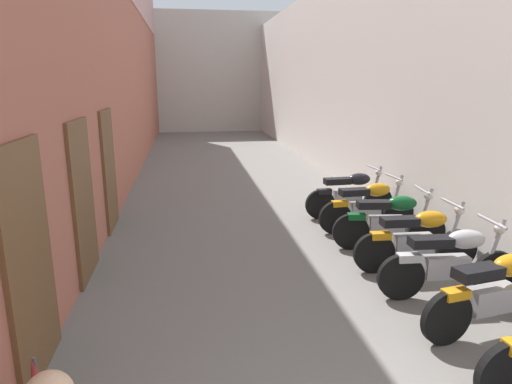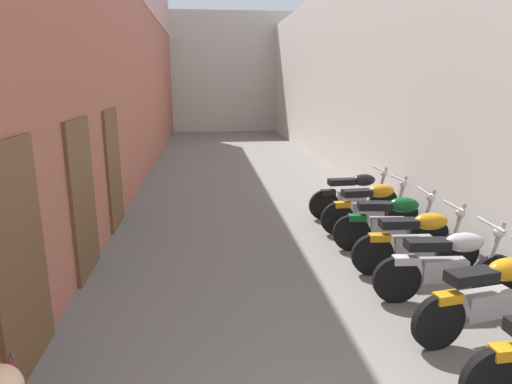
% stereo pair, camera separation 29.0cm
% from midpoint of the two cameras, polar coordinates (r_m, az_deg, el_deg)
% --- Properties ---
extents(ground_plane, '(40.20, 40.20, 0.00)m').
position_cam_midpoint_polar(ground_plane, '(11.12, -0.03, -0.05)').
color(ground_plane, slate).
extents(building_left, '(0.45, 24.20, 8.91)m').
position_cam_midpoint_polar(building_left, '(12.92, -15.49, 21.50)').
color(building_left, '#B76651').
rests_on(building_left, ground).
extents(building_right, '(0.45, 24.20, 5.59)m').
position_cam_midpoint_polar(building_right, '(13.40, 12.27, 14.09)').
color(building_right, silver).
rests_on(building_right, ground).
extents(building_far_end, '(8.63, 2.00, 6.33)m').
position_cam_midpoint_polar(building_far_end, '(25.85, -3.92, 14.95)').
color(building_far_end, beige).
rests_on(building_far_end, ground).
extents(motorcycle_third, '(1.84, 0.58, 1.04)m').
position_cam_midpoint_polar(motorcycle_third, '(5.46, 29.28, -11.53)').
color(motorcycle_third, black).
rests_on(motorcycle_third, ground).
extents(motorcycle_fourth, '(1.85, 0.58, 1.04)m').
position_cam_midpoint_polar(motorcycle_fourth, '(6.11, 24.65, -8.34)').
color(motorcycle_fourth, black).
rests_on(motorcycle_fourth, ground).
extents(motorcycle_fifth, '(1.85, 0.58, 1.04)m').
position_cam_midpoint_polar(motorcycle_fifth, '(6.79, 21.07, -5.81)').
color(motorcycle_fifth, black).
rests_on(motorcycle_fifth, ground).
extents(motorcycle_sixth, '(1.84, 0.58, 1.04)m').
position_cam_midpoint_polar(motorcycle_sixth, '(7.54, 18.02, -3.61)').
color(motorcycle_sixth, black).
rests_on(motorcycle_sixth, ground).
extents(motorcycle_seventh, '(1.85, 0.58, 1.04)m').
position_cam_midpoint_polar(motorcycle_seventh, '(8.34, 15.49, -1.78)').
color(motorcycle_seventh, black).
rests_on(motorcycle_seventh, ground).
extents(motorcycle_eighth, '(1.85, 0.58, 1.04)m').
position_cam_midpoint_polar(motorcycle_eighth, '(9.16, 13.40, -0.26)').
color(motorcycle_eighth, black).
rests_on(motorcycle_eighth, ground).
extents(umbrella_leaning, '(0.20, 0.35, 0.97)m').
position_cam_midpoint_polar(umbrella_leaning, '(3.63, -26.10, -21.19)').
color(umbrella_leaning, '#4C4C4C').
rests_on(umbrella_leaning, ground).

